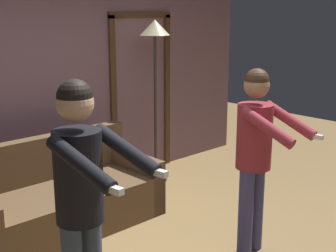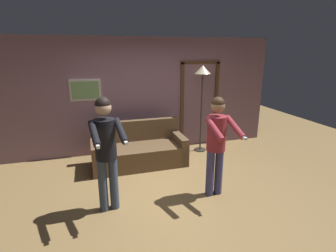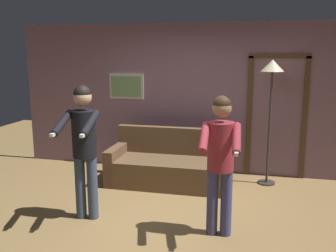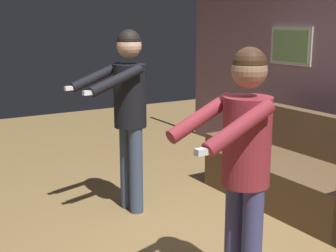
% 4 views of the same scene
% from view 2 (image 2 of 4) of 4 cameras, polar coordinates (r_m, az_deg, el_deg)
% --- Properties ---
extents(ground_plane, '(12.00, 12.00, 0.00)m').
position_cam_2_polar(ground_plane, '(4.44, 0.23, -15.10)').
color(ground_plane, olive).
extents(back_wall_assembly, '(6.40, 0.10, 2.60)m').
position_cam_2_polar(back_wall_assembly, '(6.07, -5.83, 6.52)').
color(back_wall_assembly, slate).
rests_on(back_wall_assembly, ground_plane).
extents(couch, '(1.91, 0.86, 0.87)m').
position_cam_2_polar(couch, '(5.52, -6.38, -5.50)').
color(couch, brown).
rests_on(couch, ground_plane).
extents(torchiere_lamp, '(0.36, 0.36, 1.99)m').
position_cam_2_polar(torchiere_lamp, '(5.97, 7.51, 10.02)').
color(torchiere_lamp, '#332D28').
rests_on(torchiere_lamp, ground_plane).
extents(person_standing_left, '(0.48, 0.73, 1.71)m').
position_cam_2_polar(person_standing_left, '(3.77, -13.39, -3.95)').
color(person_standing_left, '#38475F').
rests_on(person_standing_left, ground_plane).
extents(person_standing_right, '(0.46, 0.67, 1.64)m').
position_cam_2_polar(person_standing_right, '(4.16, 10.58, -2.67)').
color(person_standing_right, '#414276').
rests_on(person_standing_right, ground_plane).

